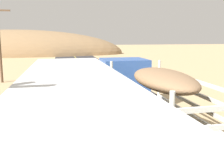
{
  "coord_description": "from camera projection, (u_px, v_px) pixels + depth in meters",
  "views": [
    {
      "loc": [
        -2.69,
        -1.66,
        4.16
      ],
      "look_at": [
        0.0,
        11.14,
        2.09
      ],
      "focal_mm": 38.33,
      "sensor_mm": 36.0,
      "label": 1
    }
  ],
  "objects": [
    {
      "name": "livestock_truck",
      "position": [
        135.0,
        86.0,
        11.59
      ],
      "size": [
        2.53,
        9.7,
        3.02
      ],
      "color": "#3359A5",
      "rests_on": "road_surface"
    },
    {
      "name": "distant_hill",
      "position": [
        17.0,
        55.0,
        55.34
      ],
      "size": [
        50.13,
        17.0,
        11.57
      ],
      "primitive_type": "ellipsoid",
      "color": "#8D6E4C",
      "rests_on": "ground"
    },
    {
      "name": "bus",
      "position": [
        74.0,
        136.0,
        5.85
      ],
      "size": [
        2.54,
        10.0,
        3.21
      ],
      "color": "gold",
      "rests_on": "road_surface"
    }
  ]
}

